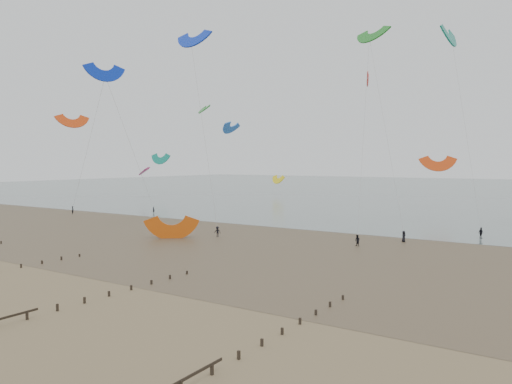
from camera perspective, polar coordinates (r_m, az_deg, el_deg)
ground at (r=49.78m, az=-20.80°, el=-10.80°), size 500.00×500.00×0.00m
sea_and_shore at (r=77.03m, az=-1.40°, el=-5.54°), size 500.00×665.00×0.03m
kitesurfer_lead at (r=122.38m, az=-20.21°, el=-1.96°), size 0.80×0.70×1.85m
kitesurfers at (r=78.94m, az=24.10°, el=-5.01°), size 131.14×27.34×1.82m
grounded_kite at (r=80.04m, az=-9.61°, el=-5.25°), size 9.08×8.86×3.94m
kites_airborne at (r=136.86m, az=5.67°, el=7.78°), size 235.28×106.92×40.74m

